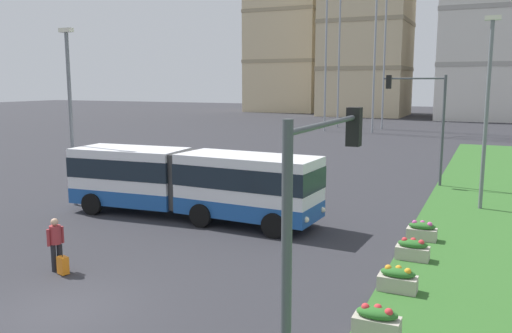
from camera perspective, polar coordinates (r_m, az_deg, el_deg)
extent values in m
plane|color=#2D2D33|center=(15.42, -20.51, -14.50)|extent=(260.00, 260.00, 0.00)
cube|color=white|center=(22.25, -0.85, -2.04)|extent=(6.12, 2.82, 2.55)
cube|color=#1E519E|center=(22.45, -0.85, -4.36)|extent=(6.15, 2.84, 0.70)
cube|color=#19232D|center=(22.17, -0.85, -0.96)|extent=(6.17, 2.86, 0.90)
cube|color=white|center=(25.36, -13.46, -0.91)|extent=(5.36, 2.86, 2.55)
cube|color=#1E519E|center=(25.53, -13.38, -2.96)|extent=(5.38, 2.88, 0.70)
cube|color=#19232D|center=(25.29, -13.49, 0.04)|extent=(5.41, 2.90, 0.90)
cylinder|color=#383838|center=(23.79, -7.23, -1.38)|extent=(2.40, 2.40, 2.45)
cylinder|color=black|center=(22.86, 4.64, -4.91)|extent=(1.01, 0.33, 1.00)
cylinder|color=black|center=(20.65, 1.93, -6.42)|extent=(1.01, 0.33, 1.00)
cylinder|color=black|center=(24.34, -2.77, -4.03)|extent=(1.01, 0.33, 1.00)
cylinder|color=black|center=(22.28, -6.02, -5.31)|extent=(1.01, 0.33, 1.00)
cylinder|color=black|center=(27.32, -14.18, -2.85)|extent=(1.02, 0.35, 1.00)
cylinder|color=black|center=(25.35, -17.38, -3.91)|extent=(1.02, 0.35, 1.00)
sphere|color=#F9EFC6|center=(22.04, 7.23, -4.68)|extent=(0.24, 0.24, 0.24)
sphere|color=#F9EFC6|center=(20.41, 5.47, -5.77)|extent=(0.24, 0.24, 0.24)
cube|color=slate|center=(34.33, -4.15, -0.05)|extent=(4.40, 1.80, 0.80)
cube|color=black|center=(34.30, -4.39, 1.12)|extent=(2.38, 1.68, 0.60)
cylinder|color=black|center=(34.49, -1.24, -0.42)|extent=(0.64, 0.22, 0.64)
cylinder|color=black|center=(32.90, -2.59, -0.89)|extent=(0.64, 0.22, 0.64)
cylinder|color=black|center=(35.87, -5.57, -0.09)|extent=(0.64, 0.22, 0.64)
cylinder|color=black|center=(34.35, -7.06, -0.53)|extent=(0.64, 0.22, 0.64)
cylinder|color=black|center=(18.41, -20.55, -9.12)|extent=(0.16, 0.16, 0.90)
cylinder|color=black|center=(18.32, -21.11, -9.24)|extent=(0.16, 0.16, 0.90)
cylinder|color=maroon|center=(18.15, -20.96, -6.93)|extent=(0.36, 0.36, 0.60)
sphere|color=tan|center=(18.04, -21.04, -5.65)|extent=(0.24, 0.24, 0.24)
cylinder|color=maroon|center=(18.27, -20.29, -6.95)|extent=(0.10, 0.10, 0.55)
cylinder|color=maroon|center=(18.06, -21.63, -7.22)|extent=(0.10, 0.10, 0.55)
cube|color=orange|center=(17.97, -20.23, -10.02)|extent=(0.41, 0.33, 0.56)
cylinder|color=black|center=(17.82, -20.32, -8.53)|extent=(0.03, 0.03, 0.40)
cube|color=#B7AD9E|center=(13.36, 12.96, -16.51)|extent=(1.10, 0.56, 0.44)
ellipsoid|color=#2D6B28|center=(13.22, 13.01, -15.26)|extent=(0.99, 0.50, 0.28)
sphere|color=red|center=(13.23, 11.80, -14.73)|extent=(0.20, 0.20, 0.20)
sphere|color=red|center=(13.26, 13.10, -14.73)|extent=(0.20, 0.20, 0.20)
sphere|color=red|center=(13.09, 14.21, -15.10)|extent=(0.20, 0.20, 0.20)
cube|color=#B7AD9E|center=(16.03, 15.11, -12.15)|extent=(1.10, 0.56, 0.44)
ellipsoid|color=#2D6B28|center=(15.92, 15.16, -11.07)|extent=(0.99, 0.50, 0.28)
sphere|color=orange|center=(15.92, 14.16, -10.64)|extent=(0.20, 0.20, 0.20)
sphere|color=orange|center=(15.96, 15.22, -10.64)|extent=(0.20, 0.20, 0.20)
sphere|color=orange|center=(15.79, 16.16, -10.90)|extent=(0.20, 0.20, 0.20)
cube|color=#B7AD9E|center=(18.83, 16.62, -8.99)|extent=(1.10, 0.56, 0.44)
ellipsoid|color=#2D6B28|center=(18.73, 16.67, -8.06)|extent=(0.99, 0.50, 0.28)
sphere|color=red|center=(18.74, 15.82, -7.69)|extent=(0.20, 0.20, 0.20)
sphere|color=red|center=(18.78, 16.71, -7.70)|extent=(0.20, 0.20, 0.20)
sphere|color=red|center=(18.62, 17.51, -7.89)|extent=(0.20, 0.20, 0.20)
cube|color=#B7AD9E|center=(21.19, 17.55, -7.01)|extent=(1.10, 0.56, 0.44)
ellipsoid|color=#2D6B28|center=(21.11, 17.59, -6.17)|extent=(0.99, 0.50, 0.28)
sphere|color=#D14C99|center=(21.11, 16.85, -5.85)|extent=(0.20, 0.20, 0.20)
sphere|color=#D14C99|center=(21.16, 17.63, -5.85)|extent=(0.20, 0.20, 0.20)
sphere|color=#D14C99|center=(21.00, 18.35, -6.01)|extent=(0.20, 0.20, 0.20)
cylinder|color=#474C51|center=(32.09, 19.62, 3.58)|extent=(0.16, 0.16, 6.46)
cylinder|color=#474C51|center=(32.16, 16.79, 9.14)|extent=(3.48, 0.10, 0.10)
cube|color=black|center=(32.39, 14.22, 8.89)|extent=(0.28, 0.28, 0.80)
sphere|color=red|center=(32.39, 14.24, 9.33)|extent=(0.16, 0.16, 0.16)
sphere|color=yellow|center=(32.39, 14.22, 8.87)|extent=(0.16, 0.16, 0.16)
sphere|color=green|center=(32.39, 14.20, 8.41)|extent=(0.16, 0.16, 0.16)
cylinder|color=#474C51|center=(8.04, 3.29, -14.86)|extent=(0.16, 0.16, 5.52)
cylinder|color=#474C51|center=(9.33, 8.02, 4.69)|extent=(0.10, 4.13, 0.10)
cube|color=black|center=(11.05, 10.60, 4.26)|extent=(0.28, 0.28, 0.80)
sphere|color=red|center=(11.03, 10.63, 5.55)|extent=(0.16, 0.16, 0.16)
sphere|color=yellow|center=(11.05, 10.60, 4.21)|extent=(0.16, 0.16, 0.16)
sphere|color=green|center=(11.08, 10.56, 2.87)|extent=(0.16, 0.16, 0.16)
cylinder|color=slate|center=(27.10, -19.45, 4.70)|extent=(0.18, 0.18, 8.38)
cube|color=white|center=(27.15, -19.94, 13.75)|extent=(0.70, 0.28, 0.20)
cylinder|color=slate|center=(26.76, 23.72, 4.88)|extent=(0.18, 0.18, 8.82)
cube|color=white|center=(26.86, 24.35, 14.50)|extent=(0.70, 0.28, 0.20)
cube|color=#9C8D6E|center=(112.95, 3.55, 11.26)|extent=(15.18, 14.36, 0.70)
cube|color=#9C8D6E|center=(113.77, 3.60, 16.29)|extent=(15.18, 14.36, 0.70)
cube|color=beige|center=(101.23, 12.05, 17.07)|extent=(14.93, 14.38, 40.82)
cube|color=#9C8D6E|center=(100.23, 11.83, 10.33)|extent=(15.13, 14.58, 0.70)
cube|color=#9C8D6E|center=(100.77, 11.98, 14.98)|extent=(15.13, 14.58, 0.70)
cube|color=#A4A099|center=(97.35, 25.97, 9.86)|extent=(22.03, 19.44, 0.70)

